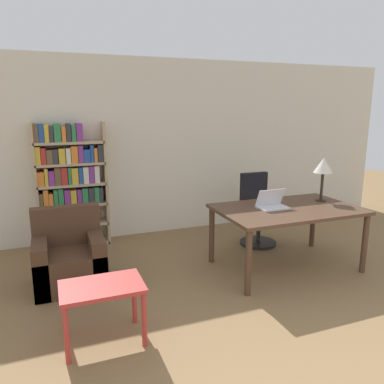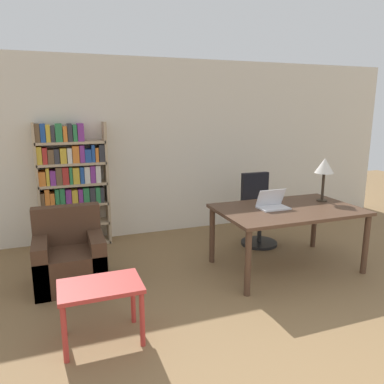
{
  "view_description": "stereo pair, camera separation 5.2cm",
  "coord_description": "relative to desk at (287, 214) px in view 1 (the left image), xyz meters",
  "views": [
    {
      "loc": [
        -1.83,
        -1.12,
        1.96
      ],
      "look_at": [
        -0.33,
        2.78,
        1.02
      ],
      "focal_mm": 35.0,
      "sensor_mm": 36.0,
      "label": 1
    },
    {
      "loc": [
        -1.78,
        -1.13,
        1.96
      ],
      "look_at": [
        -0.33,
        2.78,
        1.02
      ],
      "focal_mm": 35.0,
      "sensor_mm": 36.0,
      "label": 2
    }
  ],
  "objects": [
    {
      "name": "office_chair",
      "position": [
        0.11,
        0.9,
        -0.25
      ],
      "size": [
        0.53,
        0.53,
        1.04
      ],
      "color": "black",
      "rests_on": "ground_plane"
    },
    {
      "name": "table_lamp",
      "position": [
        0.62,
        0.15,
        0.53
      ],
      "size": [
        0.24,
        0.24,
        0.57
      ],
      "color": "#2D2319",
      "rests_on": "desk"
    },
    {
      "name": "armchair",
      "position": [
        -2.55,
        0.48,
        -0.4
      ],
      "size": [
        0.75,
        0.68,
        0.86
      ],
      "color": "#472D1E",
      "rests_on": "ground_plane"
    },
    {
      "name": "wall_back",
      "position": [
        -0.84,
        1.95,
        0.66
      ],
      "size": [
        8.0,
        0.06,
        2.7
      ],
      "color": "beige",
      "rests_on": "ground_plane"
    },
    {
      "name": "bookshelf",
      "position": [
        -2.44,
        1.76,
        0.21
      ],
      "size": [
        0.97,
        0.28,
        1.77
      ],
      "color": "tan",
      "rests_on": "ground_plane"
    },
    {
      "name": "laptop",
      "position": [
        -0.18,
        0.06,
        0.13
      ],
      "size": [
        0.36,
        0.24,
        0.23
      ],
      "color": "silver",
      "rests_on": "desk"
    },
    {
      "name": "desk",
      "position": [
        0.0,
        0.0,
        0.0
      ],
      "size": [
        1.71,
        1.07,
        0.77
      ],
      "color": "#4C3323",
      "rests_on": "ground_plane"
    },
    {
      "name": "side_table_blue",
      "position": [
        -2.35,
        -0.75,
        -0.25
      ],
      "size": [
        0.68,
        0.45,
        0.52
      ],
      "color": "#B2332D",
      "rests_on": "ground_plane"
    }
  ]
}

